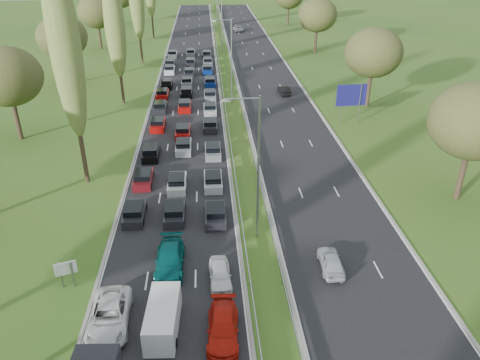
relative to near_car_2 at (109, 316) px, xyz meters
name	(u,v)px	position (x,y,z in m)	size (l,w,h in m)	color
ground	(231,99)	(10.34, 46.12, -0.76)	(260.00, 260.00, 0.00)	#2C581B
near_carriageway	(187,95)	(3.59, 48.62, -0.76)	(10.50, 215.00, 0.04)	black
far_carriageway	(273,93)	(17.09, 48.62, -0.76)	(10.50, 215.00, 0.04)	black
central_reservation	(230,90)	(10.34, 48.62, -0.21)	(2.36, 215.00, 0.32)	gray
lamp_columns	(232,62)	(10.34, 44.12, 5.24)	(0.18, 140.18, 12.00)	gray
poplar_row	(98,30)	(-5.66, 34.28, 11.63)	(2.80, 127.80, 22.44)	#2D2116
woodland_right	(396,68)	(29.84, 32.78, 6.92)	(8.00, 153.00, 11.10)	#2D2116
traffic_queue_fill	(186,102)	(3.56, 43.48, -0.32)	(9.12, 67.70, 0.80)	black
near_car_2	(109,316)	(0.00, 0.00, 0.00)	(2.45, 5.31, 1.48)	silver
near_car_7	(170,259)	(3.46, 5.57, 0.00)	(2.08, 5.12, 1.48)	#044A4A
near_car_11	(223,328)	(7.09, -1.49, -0.05)	(1.92, 4.72, 1.37)	#B0150A
near_car_12	(220,274)	(7.10, 3.67, -0.09)	(1.54, 3.82, 1.30)	silver
far_car_0	(331,261)	(15.34, 4.52, -0.08)	(1.55, 3.86, 1.31)	#ABB0B5
far_car_1	(284,90)	(18.73, 47.80, -0.08)	(1.40, 4.02, 1.32)	black
far_car_2	(238,28)	(15.46, 103.07, -0.04)	(2.30, 4.99, 1.39)	gray
white_van_rear	(163,315)	(3.41, -0.46, 0.22)	(1.86, 4.74, 1.90)	silver
info_sign	(66,271)	(-3.56, 3.94, 0.61)	(1.46, 0.56, 2.10)	gray
direction_sign	(351,97)	(25.24, 34.51, 2.81)	(3.99, 0.46, 5.20)	gray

